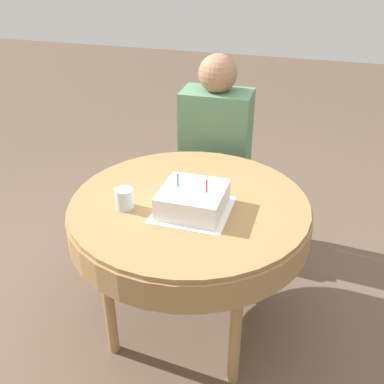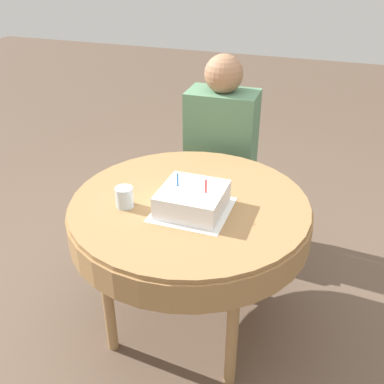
{
  "view_description": "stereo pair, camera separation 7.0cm",
  "coord_description": "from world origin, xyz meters",
  "px_view_note": "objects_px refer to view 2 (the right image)",
  "views": [
    {
      "loc": [
        0.5,
        -1.61,
        1.72
      ],
      "look_at": [
        0.02,
        -0.02,
        0.77
      ],
      "focal_mm": 42.0,
      "sensor_mm": 36.0,
      "label": 1
    },
    {
      "loc": [
        0.57,
        -1.59,
        1.72
      ],
      "look_at": [
        0.02,
        -0.02,
        0.77
      ],
      "focal_mm": 42.0,
      "sensor_mm": 36.0,
      "label": 2
    }
  ],
  "objects_px": {
    "chair": "(223,165)",
    "birthday_cake": "(192,199)",
    "drinking_glass": "(124,197)",
    "person": "(221,138)"
  },
  "relations": [
    {
      "from": "chair",
      "to": "drinking_glass",
      "type": "height_order",
      "value": "chair"
    },
    {
      "from": "chair",
      "to": "drinking_glass",
      "type": "xyz_separation_m",
      "value": [
        -0.17,
        -0.96,
        0.26
      ]
    },
    {
      "from": "person",
      "to": "birthday_cake",
      "type": "distance_m",
      "value": 0.81
    },
    {
      "from": "chair",
      "to": "birthday_cake",
      "type": "height_order",
      "value": "chair"
    },
    {
      "from": "birthday_cake",
      "to": "chair",
      "type": "bearing_deg",
      "value": 97.01
    },
    {
      "from": "chair",
      "to": "drinking_glass",
      "type": "bearing_deg",
      "value": -101.75
    },
    {
      "from": "chair",
      "to": "person",
      "type": "relative_size",
      "value": 0.79
    },
    {
      "from": "birthday_cake",
      "to": "drinking_glass",
      "type": "relative_size",
      "value": 2.94
    },
    {
      "from": "birthday_cake",
      "to": "drinking_glass",
      "type": "height_order",
      "value": "birthday_cake"
    },
    {
      "from": "drinking_glass",
      "to": "chair",
      "type": "bearing_deg",
      "value": 79.75
    }
  ]
}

